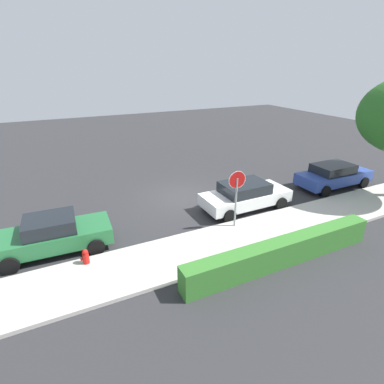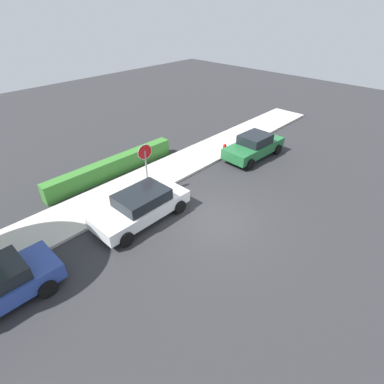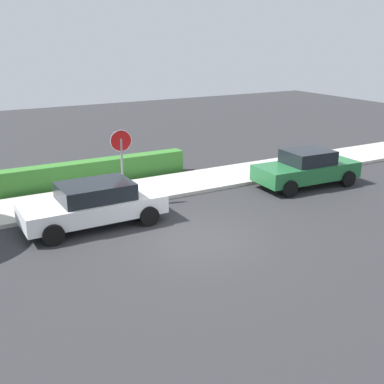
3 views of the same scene
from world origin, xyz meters
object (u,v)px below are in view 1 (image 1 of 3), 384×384
at_px(parked_car_white, 245,195).
at_px(parked_car_blue, 333,175).
at_px(stop_sign, 237,190).
at_px(parked_car_green, 53,235).
at_px(fire_hydrant, 86,258).

distance_m(parked_car_white, parked_car_blue, 6.30).
xyz_separation_m(stop_sign, parked_car_green, (7.22, -1.57, -1.11)).
relative_size(stop_sign, fire_hydrant, 3.76).
bearing_deg(parked_car_green, parked_car_white, 179.47).
relative_size(stop_sign, parked_car_white, 0.60).
relative_size(parked_car_white, parked_car_blue, 0.98).
xyz_separation_m(parked_car_white, parked_car_green, (8.80, -0.08, 0.01)).
height_order(parked_car_white, parked_car_green, parked_car_green).
bearing_deg(fire_hydrant, parked_car_white, -169.51).
relative_size(stop_sign, parked_car_green, 0.62).
height_order(parked_car_green, fire_hydrant, parked_car_green).
relative_size(parked_car_green, parked_car_blue, 0.95).
bearing_deg(parked_car_blue, parked_car_white, 1.09).
xyz_separation_m(stop_sign, fire_hydrant, (6.27, -0.03, -1.49)).
bearing_deg(parked_car_green, parked_car_blue, -179.85).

